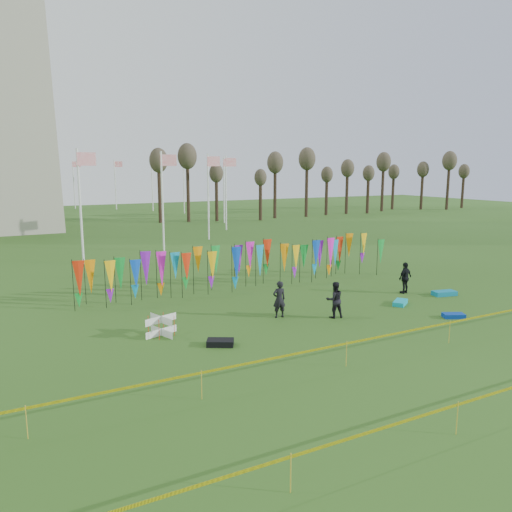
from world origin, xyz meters
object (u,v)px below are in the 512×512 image
person_mid (335,300)px  person_left (279,299)px  kite_bag_blue (454,316)px  person_right (405,278)px  kite_bag_black (220,343)px  kite_bag_teal (444,293)px  box_kite (161,326)px  kite_bag_turquoise (400,303)px

person_mid → person_left: bearing=-14.9°
kite_bag_blue → person_right: bearing=73.5°
person_right → kite_bag_blue: person_right is taller
person_mid → kite_bag_black: (-6.04, -0.93, -0.71)m
kite_bag_blue → kite_bag_teal: bearing=47.2°
box_kite → kite_bag_turquoise: size_ratio=0.80×
kite_bag_turquoise → box_kite: bearing=175.2°
kite_bag_turquoise → kite_bag_black: size_ratio=1.04×
person_mid → kite_bag_blue: (4.76, -2.57, -0.73)m
kite_bag_teal → box_kite: bearing=177.4°
box_kite → kite_bag_turquoise: box_kite is taller
kite_bag_blue → kite_bag_turquoise: bearing=101.5°
person_left → kite_bag_black: 4.44m
person_mid → kite_bag_turquoise: person_mid is taller
box_kite → kite_bag_turquoise: bearing=-4.8°
person_mid → kite_bag_teal: bearing=-163.0°
person_right → kite_bag_turquoise: person_right is taller
person_mid → kite_bag_blue: person_mid is taller
box_kite → kite_bag_turquoise: 11.93m
box_kite → person_mid: 7.80m
kite_bag_black → person_right: bearing=12.9°
box_kite → person_right: (13.76, 0.64, 0.43)m
person_right → kite_bag_blue: (-1.30, -4.41, -0.75)m
kite_bag_teal → kite_bag_blue: bearing=-132.8°
person_right → kite_bag_blue: size_ratio=1.80×
person_right → person_mid: bearing=6.1°
box_kite → kite_bag_teal: (15.29, -0.71, -0.30)m
kite_bag_black → kite_bag_teal: kite_bag_teal is taller
person_mid → kite_bag_black: person_mid is taller
box_kite → person_left: person_left is taller
box_kite → kite_bag_black: (1.65, -2.14, -0.30)m
kite_bag_blue → kite_bag_black: bearing=171.4°
person_mid → kite_bag_teal: 7.65m
person_mid → person_right: 6.34m
box_kite → kite_bag_blue: 13.01m
person_right → kite_bag_blue: bearing=62.7°
box_kite → kite_bag_blue: (12.45, -3.77, -0.32)m
box_kite → kite_bag_black: box_kite is taller
kite_bag_teal → kite_bag_turquoise: bearing=-175.1°
person_right → kite_bag_turquoise: (-1.87, -1.64, -0.74)m
person_left → kite_bag_blue: bearing=157.9°
person_mid → kite_bag_blue: size_ratio=1.75×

